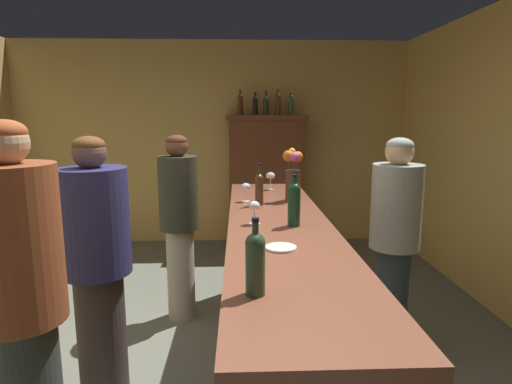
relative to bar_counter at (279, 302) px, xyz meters
name	(u,v)px	position (x,y,z in m)	size (l,w,h in m)	color
wall_back	(213,144)	(-0.60, 3.17, 0.79)	(5.19, 0.12, 2.63)	tan
bar_counter	(279,302)	(0.00, 0.00, 0.00)	(0.63, 3.02, 1.04)	brown
display_cabinet	(266,179)	(0.10, 2.86, 0.36)	(1.01, 0.43, 1.69)	brown
wine_bottle_merlot	(255,261)	(-0.19, -1.03, 0.64)	(0.07, 0.07, 0.29)	#2C472D
wine_bottle_malbec	(294,202)	(0.08, -0.06, 0.66)	(0.07, 0.07, 0.31)	#153823
wine_bottle_chardonnay	(259,187)	(-0.10, 0.54, 0.64)	(0.06, 0.06, 0.31)	#48301C
wine_glass_front	(254,207)	(-0.16, -0.01, 0.62)	(0.07, 0.07, 0.14)	white
wine_glass_mid	(246,188)	(-0.20, 0.68, 0.62)	(0.07, 0.07, 0.14)	white
wine_glass_rear	(270,177)	(0.03, 1.20, 0.63)	(0.08, 0.08, 0.16)	white
flower_arrangement	(293,174)	(0.16, 0.71, 0.72)	(0.15, 0.12, 0.40)	#453121
cheese_plate	(281,248)	(-0.04, -0.50, 0.52)	(0.16, 0.16, 0.01)	white
display_bottle_left	(240,104)	(-0.23, 2.86, 1.31)	(0.07, 0.07, 0.30)	#492612
display_bottle_midleft	(255,105)	(-0.04, 2.86, 1.29)	(0.06, 0.06, 0.28)	black
display_bottle_center	(266,105)	(0.09, 2.86, 1.30)	(0.07, 0.07, 0.30)	#20311C
display_bottle_midright	(278,103)	(0.24, 2.86, 1.32)	(0.07, 0.07, 0.34)	#4C3218
display_bottle_right	(291,104)	(0.41, 2.86, 1.30)	(0.07, 0.07, 0.29)	#2B4C2A
patron_in_navy	(97,263)	(-1.06, -0.16, 0.33)	(0.39, 0.39, 1.58)	#362C2A
patron_in_grey	(179,220)	(-0.74, 0.88, 0.32)	(0.32, 0.32, 1.53)	#A9A494
patron_by_cabinet	(22,306)	(-1.14, -0.84, 0.39)	(0.35, 0.35, 1.67)	#303833
bartender	(394,237)	(0.84, 0.32, 0.32)	(0.35, 0.35, 1.54)	#293745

